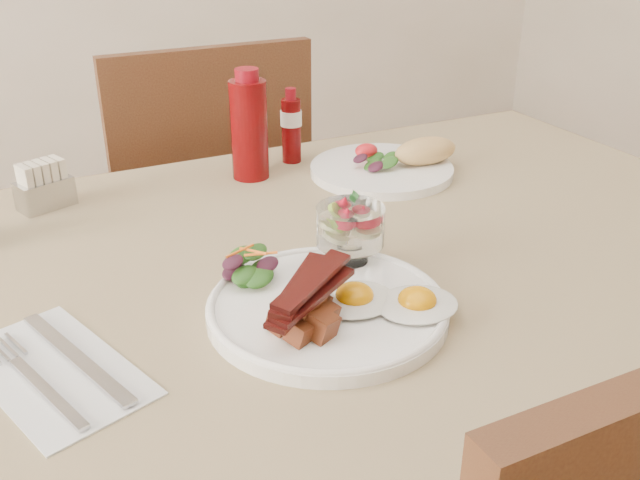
# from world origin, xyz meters

# --- Properties ---
(table) EXTENTS (1.33, 0.88, 0.75)m
(table) POSITION_xyz_m (0.00, 0.00, 0.66)
(table) COLOR brown
(table) RESTS_ON ground
(chair_far) EXTENTS (0.42, 0.42, 0.93)m
(chair_far) POSITION_xyz_m (0.00, 0.66, 0.52)
(chair_far) COLOR brown
(chair_far) RESTS_ON ground
(main_plate) EXTENTS (0.28, 0.28, 0.02)m
(main_plate) POSITION_xyz_m (-0.09, -0.14, 0.76)
(main_plate) COLOR white
(main_plate) RESTS_ON table
(fried_eggs) EXTENTS (0.16, 0.13, 0.03)m
(fried_eggs) POSITION_xyz_m (-0.04, -0.18, 0.78)
(fried_eggs) COLOR silver
(fried_eggs) RESTS_ON main_plate
(bacon_potato_pile) EXTENTS (0.13, 0.11, 0.06)m
(bacon_potato_pile) POSITION_xyz_m (-0.14, -0.18, 0.80)
(bacon_potato_pile) COLOR maroon
(bacon_potato_pile) RESTS_ON main_plate
(side_salad) EXTENTS (0.08, 0.07, 0.04)m
(side_salad) POSITION_xyz_m (-0.15, -0.05, 0.78)
(side_salad) COLOR #1A4813
(side_salad) RESTS_ON main_plate
(fruit_cup) EXTENTS (0.09, 0.09, 0.09)m
(fruit_cup) POSITION_xyz_m (-0.02, -0.06, 0.82)
(fruit_cup) COLOR white
(fruit_cup) RESTS_ON main_plate
(second_plate) EXTENTS (0.26, 0.25, 0.06)m
(second_plate) POSITION_xyz_m (0.21, 0.22, 0.77)
(second_plate) COLOR white
(second_plate) RESTS_ON table
(ketchup_bottle) EXTENTS (0.07, 0.07, 0.19)m
(ketchup_bottle) POSITION_xyz_m (-0.01, 0.31, 0.84)
(ketchup_bottle) COLOR #5B0507
(ketchup_bottle) RESTS_ON table
(hot_sauce_bottle) EXTENTS (0.04, 0.04, 0.13)m
(hot_sauce_bottle) POSITION_xyz_m (0.08, 0.35, 0.82)
(hot_sauce_bottle) COLOR #5B0507
(hot_sauce_bottle) RESTS_ON table
(sugar_caddy) EXTENTS (0.09, 0.07, 0.07)m
(sugar_caddy) POSITION_xyz_m (-0.34, 0.33, 0.78)
(sugar_caddy) COLOR #B6B6BB
(sugar_caddy) RESTS_ON table
(napkin_cutlery) EXTENTS (0.19, 0.26, 0.01)m
(napkin_cutlery) POSITION_xyz_m (-0.39, -0.12, 0.75)
(napkin_cutlery) COLOR silver
(napkin_cutlery) RESTS_ON table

